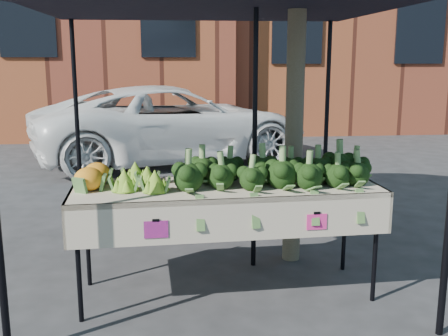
% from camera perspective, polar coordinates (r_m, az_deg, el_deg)
% --- Properties ---
extents(ground, '(90.00, 90.00, 0.00)m').
position_cam_1_polar(ground, '(4.50, 0.59, -12.96)').
color(ground, '#29292C').
extents(table, '(2.44, 0.93, 0.90)m').
position_cam_1_polar(table, '(4.28, 0.26, -7.77)').
color(table, '#B9AA95').
rests_on(table, ground).
extents(canopy, '(3.16, 3.16, 2.74)m').
position_cam_1_polar(canopy, '(4.70, -1.04, 5.51)').
color(canopy, black).
rests_on(canopy, ground).
extents(broccoli_heap, '(1.62, 0.59, 0.28)m').
position_cam_1_polar(broccoli_heap, '(4.21, 5.53, 0.16)').
color(broccoli_heap, black).
rests_on(broccoli_heap, table).
extents(romanesco_cluster, '(0.45, 0.59, 0.22)m').
position_cam_1_polar(romanesco_cluster, '(4.15, -8.95, -0.53)').
color(romanesco_cluster, '#8EC133').
rests_on(romanesco_cluster, table).
extents(cauliflower_pair, '(0.25, 0.45, 0.19)m').
position_cam_1_polar(cauliflower_pair, '(4.22, -13.94, -0.68)').
color(cauliflower_pair, orange).
rests_on(cauliflower_pair, table).
extents(vehicle, '(2.05, 2.63, 5.02)m').
position_cam_1_polar(vehicle, '(9.76, -5.83, 15.39)').
color(vehicle, white).
rests_on(vehicle, ground).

